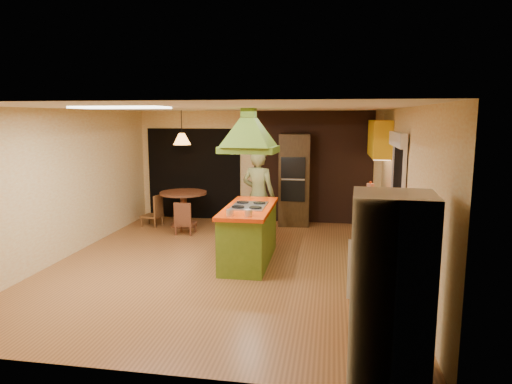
% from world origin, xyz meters
% --- Properties ---
extents(ground, '(6.50, 6.50, 0.00)m').
position_xyz_m(ground, '(0.00, 0.00, 0.00)').
color(ground, '#965D31').
rests_on(ground, ground).
extents(room_walls, '(5.50, 6.50, 6.50)m').
position_xyz_m(room_walls, '(0.00, 0.00, 1.25)').
color(room_walls, beige).
rests_on(room_walls, ground).
extents(ceiling_plane, '(6.50, 6.50, 0.00)m').
position_xyz_m(ceiling_plane, '(0.00, 0.00, 2.50)').
color(ceiling_plane, silver).
rests_on(ceiling_plane, room_walls).
extents(brick_panel, '(2.64, 0.03, 2.50)m').
position_xyz_m(brick_panel, '(1.25, 3.23, 1.25)').
color(brick_panel, '#381E14').
rests_on(brick_panel, ground).
extents(nook_opening, '(2.20, 0.03, 2.10)m').
position_xyz_m(nook_opening, '(-1.50, 3.23, 1.05)').
color(nook_opening, black).
rests_on(nook_opening, ground).
extents(right_counter, '(0.62, 3.05, 0.92)m').
position_xyz_m(right_counter, '(2.45, 0.60, 0.46)').
color(right_counter, olive).
rests_on(right_counter, ground).
extents(upper_cabinets, '(0.34, 1.40, 0.70)m').
position_xyz_m(upper_cabinets, '(2.57, 2.20, 1.95)').
color(upper_cabinets, yellow).
rests_on(upper_cabinets, room_walls).
extents(window_right, '(0.12, 1.35, 1.06)m').
position_xyz_m(window_right, '(2.70, 0.40, 1.77)').
color(window_right, black).
rests_on(window_right, room_walls).
extents(fluor_panel, '(1.20, 0.60, 0.03)m').
position_xyz_m(fluor_panel, '(-1.10, -1.20, 2.48)').
color(fluor_panel, white).
rests_on(fluor_panel, ceiling_plane).
extents(kitchen_island, '(0.76, 1.86, 0.94)m').
position_xyz_m(kitchen_island, '(0.36, 0.20, 0.47)').
color(kitchen_island, olive).
rests_on(kitchen_island, ground).
extents(range_hood, '(0.93, 0.70, 0.78)m').
position_xyz_m(range_hood, '(0.36, 0.20, 2.26)').
color(range_hood, '#51761D').
rests_on(range_hood, ceiling_plane).
extents(man, '(0.73, 0.57, 1.78)m').
position_xyz_m(man, '(0.31, 1.48, 0.89)').
color(man, brown).
rests_on(man, ground).
extents(refrigerator, '(0.74, 0.70, 1.71)m').
position_xyz_m(refrigerator, '(2.22, -2.92, 0.86)').
color(refrigerator, silver).
rests_on(refrigerator, ground).
extents(wall_oven, '(0.70, 0.64, 2.00)m').
position_xyz_m(wall_oven, '(0.86, 2.95, 1.00)').
color(wall_oven, '#3F2A14').
rests_on(wall_oven, ground).
extents(dining_table, '(1.01, 1.01, 0.76)m').
position_xyz_m(dining_table, '(-1.49, 2.40, 0.53)').
color(dining_table, brown).
rests_on(dining_table, ground).
extents(chair_left, '(0.43, 0.43, 0.69)m').
position_xyz_m(chair_left, '(-2.19, 2.30, 0.35)').
color(chair_left, brown).
rests_on(chair_left, ground).
extents(chair_near, '(0.38, 0.38, 0.67)m').
position_xyz_m(chair_near, '(-1.24, 1.75, 0.34)').
color(chair_near, brown).
rests_on(chair_near, ground).
extents(pendant_lamp, '(0.38, 0.38, 0.24)m').
position_xyz_m(pendant_lamp, '(-1.49, 2.40, 1.90)').
color(pendant_lamp, '#FF9E3F').
rests_on(pendant_lamp, ceiling_plane).
extents(canister_large, '(0.17, 0.17, 0.21)m').
position_xyz_m(canister_large, '(2.40, 1.77, 1.02)').
color(canister_large, beige).
rests_on(canister_large, right_counter).
extents(canister_medium, '(0.17, 0.17, 0.21)m').
position_xyz_m(canister_medium, '(2.40, 0.97, 1.02)').
color(canister_medium, beige).
rests_on(canister_medium, right_counter).
extents(canister_small, '(0.14, 0.14, 0.17)m').
position_xyz_m(canister_small, '(2.40, 0.78, 1.01)').
color(canister_small, '#F8E0C8').
rests_on(canister_small, right_counter).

